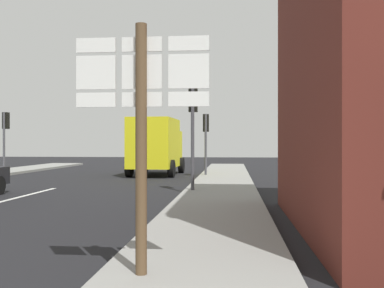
{
  "coord_description": "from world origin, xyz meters",
  "views": [
    {
      "loc": [
        6.84,
        -4.34,
        1.74
      ],
      "look_at": [
        5.38,
        11.29,
        1.71
      ],
      "focal_mm": 41.15,
      "sensor_mm": 36.0,
      "label": 1
    }
  ],
  "objects_px": {
    "route_sign_post": "(142,122)",
    "traffic_light_far_right": "(206,131)",
    "delivery_truck": "(156,145)",
    "traffic_light_far_left": "(5,129)",
    "traffic_light_near_right": "(193,114)"
  },
  "relations": [
    {
      "from": "route_sign_post",
      "to": "traffic_light_far_left",
      "type": "distance_m",
      "value": 20.77
    },
    {
      "from": "traffic_light_far_right",
      "to": "traffic_light_near_right",
      "type": "bearing_deg",
      "value": -90.0
    },
    {
      "from": "traffic_light_far_left",
      "to": "route_sign_post",
      "type": "bearing_deg",
      "value": -57.41
    },
    {
      "from": "route_sign_post",
      "to": "traffic_light_far_left",
      "type": "xyz_separation_m",
      "value": [
        -11.19,
        17.49,
        0.53
      ]
    },
    {
      "from": "traffic_light_far_right",
      "to": "traffic_light_far_left",
      "type": "bearing_deg",
      "value": 178.29
    },
    {
      "from": "route_sign_post",
      "to": "traffic_light_far_right",
      "type": "distance_m",
      "value": 17.17
    },
    {
      "from": "delivery_truck",
      "to": "traffic_light_far_right",
      "type": "xyz_separation_m",
      "value": [
        2.78,
        -1.16,
        0.74
      ]
    },
    {
      "from": "delivery_truck",
      "to": "traffic_light_far_right",
      "type": "distance_m",
      "value": 3.1
    },
    {
      "from": "traffic_light_near_right",
      "to": "traffic_light_far_left",
      "type": "bearing_deg",
      "value": 145.01
    },
    {
      "from": "delivery_truck",
      "to": "traffic_light_far_right",
      "type": "bearing_deg",
      "value": -22.56
    },
    {
      "from": "delivery_truck",
      "to": "route_sign_post",
      "type": "bearing_deg",
      "value": -80.57
    },
    {
      "from": "traffic_light_far_left",
      "to": "delivery_truck",
      "type": "bearing_deg",
      "value": 5.82
    },
    {
      "from": "traffic_light_far_left",
      "to": "traffic_light_far_right",
      "type": "distance_m",
      "value": 10.93
    },
    {
      "from": "route_sign_post",
      "to": "traffic_light_far_right",
      "type": "relative_size",
      "value": 0.99
    },
    {
      "from": "delivery_truck",
      "to": "traffic_light_far_left",
      "type": "xyz_separation_m",
      "value": [
        -8.14,
        -0.83,
        0.88
      ]
    }
  ]
}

